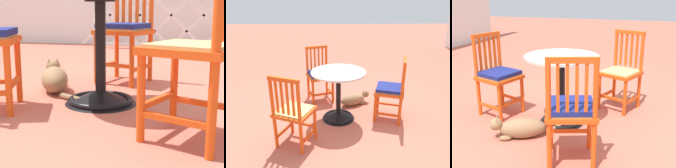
# 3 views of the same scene
# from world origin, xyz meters

# --- Properties ---
(ground_plane) EXTENTS (24.00, 24.00, 0.00)m
(ground_plane) POSITION_xyz_m (0.00, 0.00, 0.00)
(ground_plane) COLOR #BC604C
(cafe_table) EXTENTS (0.76, 0.76, 0.73)m
(cafe_table) POSITION_xyz_m (-0.02, 0.09, 0.28)
(cafe_table) COLOR black
(cafe_table) RESTS_ON ground_plane
(orange_chair_near_fence) EXTENTS (0.52, 0.52, 0.91)m
(orange_chair_near_fence) POSITION_xyz_m (0.60, -0.45, 0.43)
(orange_chair_near_fence) COLOR #E04C14
(orange_chair_near_fence) RESTS_ON ground_plane
(orange_chair_tucked_in) EXTENTS (0.50, 0.50, 0.91)m
(orange_chair_tucked_in) POSITION_xyz_m (-0.01, 0.84, 0.45)
(orange_chair_tucked_in) COLOR #E04C14
(orange_chair_tucked_in) RESTS_ON ground_plane
(orange_chair_by_planter) EXTENTS (0.51, 0.51, 0.91)m
(orange_chair_by_planter) POSITION_xyz_m (-0.70, -0.21, 0.45)
(orange_chair_by_planter) COLOR #E04C14
(orange_chair_by_planter) RESTS_ON ground_plane
(tabby_cat) EXTENTS (0.51, 0.61, 0.23)m
(tabby_cat) POSITION_xyz_m (-0.47, 0.37, 0.10)
(tabby_cat) COLOR #8E704C
(tabby_cat) RESTS_ON ground_plane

